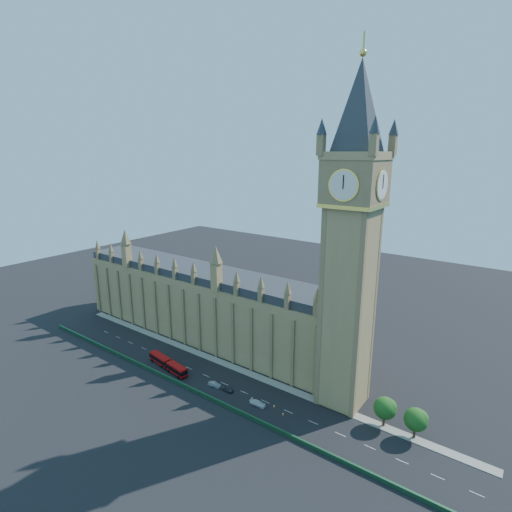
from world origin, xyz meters
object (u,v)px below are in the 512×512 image
Objects in this scene: car_silver at (214,384)px; car_white at (258,403)px; car_grey at (227,389)px; red_bus at (168,364)px.

car_silver is 0.85× the size of car_white.
car_grey is 4.96m from car_silver.
red_bus is 4.49× the size of car_silver.
car_grey is 0.82× the size of car_white.
car_grey is at bearing 84.25° from car_white.
car_white is at bearing 9.91° from red_bus.
red_bus is 4.62× the size of car_grey.
car_silver is at bearing 94.16° from car_grey.
car_silver is (-4.94, -0.46, -0.00)m from car_grey.
car_grey is 11.96m from car_white.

